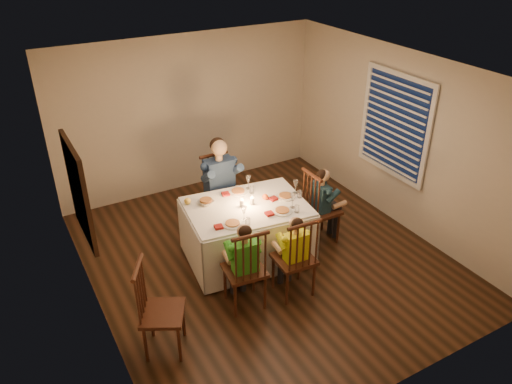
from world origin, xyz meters
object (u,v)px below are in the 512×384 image
chair_end (319,239)px  serving_bowl (206,202)px  dining_table (247,221)px  chair_extra (167,347)px  child_teal (319,239)px  chair_adult (222,225)px  chair_near_right (293,291)px  adult (222,225)px  child_green (245,303)px  child_yellow (293,291)px  chair_near_left (245,303)px

chair_end → serving_bowl: 1.85m
serving_bowl → dining_table: bearing=-34.2°
chair_extra → child_teal: (2.69, 0.89, 0.00)m
dining_table → chair_adult: bearing=93.9°
chair_adult → chair_near_right: (0.11, -1.81, 0.00)m
chair_end → adult: size_ratio=0.79×
chair_adult → chair_extra: bearing=-130.2°
child_green → chair_end: bearing=-150.4°
child_yellow → child_teal: (0.97, 0.78, 0.00)m
adult → child_green: adult is taller
chair_near_right → chair_extra: (-1.72, -0.11, 0.00)m
dining_table → chair_end: size_ratio=1.52×
chair_adult → child_teal: 1.50m
chair_end → chair_extra: bearing=108.6°
chair_near_left → child_teal: bearing=-150.4°
chair_near_left → child_teal: size_ratio=0.99×
child_teal → child_yellow: bearing=128.9°
dining_table → adult: dining_table is taller
child_yellow → child_teal: child_teal is taller
adult → child_yellow: bearing=-86.8°
child_yellow → chair_adult: bearing=-83.4°
child_teal → chair_near_left: bearing=113.2°
child_teal → serving_bowl: (-1.58, 0.44, 0.86)m
chair_adult → chair_end: (1.08, -1.04, 0.00)m
chair_extra → child_yellow: size_ratio=1.03×
adult → chair_end: bearing=-44.1°
chair_adult → child_teal: size_ratio=0.99×
chair_adult → chair_near_right: same height
dining_table → serving_bowl: serving_bowl is taller
chair_end → chair_near_left: bearing=113.2°
child_teal → serving_bowl: serving_bowl is taller
chair_near_left → adult: 1.79m
chair_end → child_yellow: 1.25m
chair_near_right → serving_bowl: (-0.60, 1.21, 0.86)m
chair_near_left → chair_near_right: (0.63, -0.10, 0.00)m
chair_near_left → child_teal: child_teal is taller
chair_adult → chair_near_left: (-0.52, -1.71, 0.00)m
dining_table → child_green: bearing=-113.0°
adult → serving_bowl: serving_bowl is taller
adult → serving_bowl: 1.16m
chair_end → child_green: child_green is taller
chair_end → chair_extra: (-2.69, -0.89, 0.00)m
child_teal → serving_bowl: 1.85m
dining_table → serving_bowl: (-0.44, 0.30, 0.26)m
chair_near_left → chair_extra: chair_near_left is taller
chair_near_right → chair_adult: bearing=-83.4°
chair_near_left → chair_end: same height
chair_end → adult: (-1.08, 1.04, 0.00)m
child_teal → adult: bearing=46.5°
dining_table → chair_end: dining_table is taller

